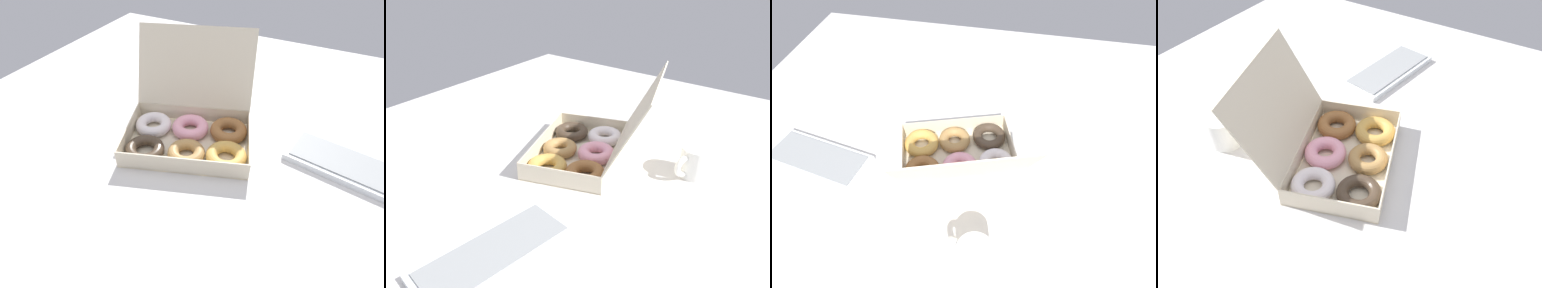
# 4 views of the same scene
# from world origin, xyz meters

# --- Properties ---
(ground_plane) EXTENTS (1.80, 1.80, 0.02)m
(ground_plane) POSITION_xyz_m (0.00, 0.00, -0.01)
(ground_plane) COLOR silver
(donut_box) EXTENTS (0.47, 0.46, 0.28)m
(donut_box) POSITION_xyz_m (-0.03, -0.01, 0.03)
(donut_box) COLOR beige
(donut_box) RESTS_ON ground_plane
(keyboard) EXTENTS (0.37, 0.20, 0.02)m
(keyboard) POSITION_xyz_m (0.44, 0.08, 0.01)
(keyboard) COLOR white
(keyboard) RESTS_ON ground_plane
(coffee_mug) EXTENTS (0.13, 0.09, 0.09)m
(coffee_mug) POSITION_xyz_m (-0.14, 0.31, 0.05)
(coffee_mug) COLOR white
(coffee_mug) RESTS_ON ground_plane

